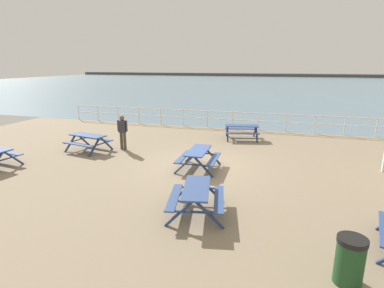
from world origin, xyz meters
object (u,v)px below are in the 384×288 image
picnic_table_near_right (198,155)px  litter_bin (350,260)px  picnic_table_far_left (196,193)px  picnic_table_near_left (88,139)px  visitor (123,130)px  picnic_table_mid_centre (242,129)px

picnic_table_near_right → litter_bin: (4.46, -5.50, -0.10)m
picnic_table_far_left → picnic_table_near_left: bearing=43.9°
picnic_table_near_left → visitor: (1.49, 0.67, 0.36)m
picnic_table_near_left → visitor: bearing=36.0°
litter_bin → visitor: bearing=140.3°
picnic_table_mid_centre → picnic_table_far_left: (-0.03, -9.07, 0.00)m
picnic_table_mid_centre → litter_bin: (3.49, -10.97, -0.10)m
picnic_table_near_left → picnic_table_far_left: (6.68, -4.65, 0.00)m
picnic_table_near_left → litter_bin: litter_bin is taller
picnic_table_near_left → picnic_table_near_right: same height
visitor → picnic_table_near_right: bearing=67.5°
picnic_table_near_left → picnic_table_near_right: 5.84m
picnic_table_near_left → visitor: 1.67m
picnic_table_near_left → litter_bin: bearing=-21.1°
picnic_table_near_right → picnic_table_far_left: 3.73m
picnic_table_mid_centre → visitor: (-5.22, -3.75, 0.36)m
picnic_table_near_right → visitor: visitor is taller
picnic_table_mid_centre → litter_bin: 11.51m
picnic_table_far_left → litter_bin: bearing=-129.6°
picnic_table_mid_centre → picnic_table_far_left: size_ratio=1.01×
picnic_table_far_left → litter_bin: (3.52, -1.90, -0.10)m
litter_bin → picnic_table_mid_centre: bearing=107.6°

